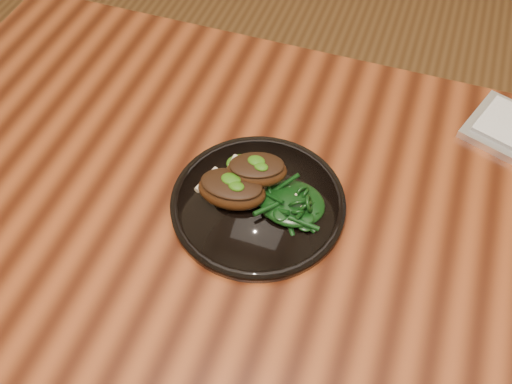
% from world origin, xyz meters
% --- Properties ---
extents(desk, '(1.60, 0.80, 0.75)m').
position_xyz_m(desk, '(0.00, 0.00, 0.67)').
color(desk, '#371306').
rests_on(desk, ground).
extents(plate, '(0.28, 0.28, 0.02)m').
position_xyz_m(plate, '(-0.13, -0.01, 0.76)').
color(plate, black).
rests_on(plate, desk).
extents(lamb_chop_front, '(0.12, 0.08, 0.05)m').
position_xyz_m(lamb_chop_front, '(-0.17, -0.02, 0.79)').
color(lamb_chop_front, '#3B1E0B').
rests_on(lamb_chop_front, plate).
extents(lamb_chop_back, '(0.11, 0.09, 0.04)m').
position_xyz_m(lamb_chop_back, '(-0.14, 0.02, 0.81)').
color(lamb_chop_back, '#3B1E0B').
rests_on(lamb_chop_back, plate).
extents(herb_smear, '(0.08, 0.05, 0.01)m').
position_xyz_m(herb_smear, '(-0.17, 0.05, 0.77)').
color(herb_smear, '#194907').
rests_on(herb_smear, plate).
extents(greens_heap, '(0.10, 0.10, 0.04)m').
position_xyz_m(greens_heap, '(-0.08, -0.00, 0.78)').
color(greens_heap, black).
rests_on(greens_heap, plate).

